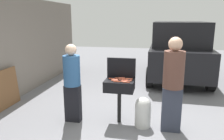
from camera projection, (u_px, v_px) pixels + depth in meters
name	position (u px, v px, depth m)	size (l,w,h in m)	color
ground_plane	(128.00, 122.00, 4.72)	(24.00, 24.00, 0.00)	slate
house_wall_side	(13.00, 48.00, 6.00)	(0.24, 8.00, 2.71)	slate
bbq_grill	(119.00, 87.00, 4.55)	(0.60, 0.44, 0.91)	black
grill_lid_open	(121.00, 68.00, 4.68)	(0.60, 0.05, 0.42)	black
hot_dog_0	(115.00, 80.00, 4.48)	(0.03, 0.03, 0.13)	#AD4228
hot_dog_1	(115.00, 79.00, 4.54)	(0.03, 0.03, 0.13)	#C6593D
hot_dog_2	(125.00, 81.00, 4.43)	(0.03, 0.03, 0.13)	#AD4228
hot_dog_3	(122.00, 80.00, 4.52)	(0.03, 0.03, 0.13)	#C6593D
hot_dog_4	(114.00, 80.00, 4.45)	(0.03, 0.03, 0.13)	#B74C33
hot_dog_5	(127.00, 82.00, 4.33)	(0.03, 0.03, 0.13)	#B74C33
hot_dog_6	(129.00, 79.00, 4.58)	(0.03, 0.03, 0.13)	#C6593D
hot_dog_7	(118.00, 78.00, 4.62)	(0.03, 0.03, 0.13)	#B74C33
hot_dog_8	(123.00, 82.00, 4.37)	(0.03, 0.03, 0.13)	#C6593D
hot_dog_9	(125.00, 79.00, 4.56)	(0.03, 0.03, 0.13)	#AD4228
hot_dog_10	(128.00, 81.00, 4.45)	(0.03, 0.03, 0.13)	#B74C33
hot_dog_11	(117.00, 81.00, 4.39)	(0.03, 0.03, 0.13)	#AD4228
hot_dog_12	(112.00, 79.00, 4.58)	(0.03, 0.03, 0.13)	#AD4228
hot_dog_13	(122.00, 78.00, 4.64)	(0.03, 0.03, 0.13)	#C6593D
propane_tank	(143.00, 111.00, 4.45)	(0.32, 0.32, 0.62)	silver
person_left	(72.00, 81.00, 4.57)	(0.34, 0.34, 1.64)	black
person_right	(173.00, 82.00, 4.14)	(0.38, 0.38, 1.82)	#333847
parked_minivan	(178.00, 50.00, 8.09)	(2.10, 4.44, 2.02)	black
leaning_board	(6.00, 89.00, 5.41)	(0.03, 0.90, 0.94)	brown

